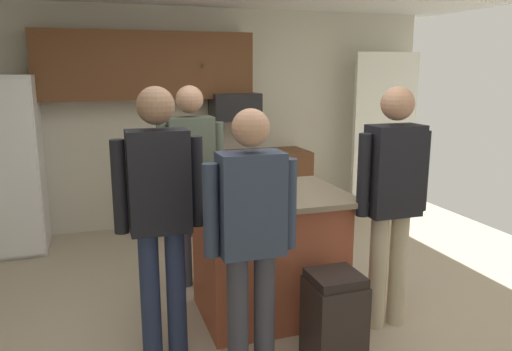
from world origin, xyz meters
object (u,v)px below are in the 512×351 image
at_px(kitchen_island, 268,254).
at_px(person_guest_by_door, 160,205).
at_px(microwave_over_range, 235,107).
at_px(mug_ceramic_white, 282,188).
at_px(person_guest_right, 392,192).
at_px(person_host_foreground, 251,229).
at_px(tumbler_amber, 263,193).
at_px(trash_bin, 334,318).
at_px(mug_blue_stoneware, 235,181).
at_px(glass_short_whisky, 217,182).
at_px(glass_stout_tall, 259,180).
at_px(person_elder_center, 192,172).

height_order(kitchen_island, person_guest_by_door, person_guest_by_door).
xyz_separation_m(microwave_over_range, mug_ceramic_white, (-0.33, -2.40, -0.42)).
bearing_deg(person_guest_right, microwave_over_range, -51.93).
distance_m(person_host_foreground, tumbler_amber, 0.51).
xyz_separation_m(person_host_foreground, trash_bin, (0.57, -0.00, -0.66)).
bearing_deg(mug_blue_stoneware, kitchen_island, -53.27).
bearing_deg(person_guest_by_door, tumbler_amber, -18.38).
xyz_separation_m(mug_blue_stoneware, trash_bin, (0.38, -1.00, -0.72)).
relative_size(person_guest_by_door, trash_bin, 2.93).
relative_size(person_guest_by_door, person_guest_right, 1.01).
bearing_deg(glass_short_whisky, trash_bin, -58.91).
height_order(glass_short_whisky, mug_blue_stoneware, glass_short_whisky).
height_order(microwave_over_range, tumbler_amber, microwave_over_range).
relative_size(kitchen_island, glass_stout_tall, 8.98).
bearing_deg(mug_ceramic_white, person_guest_right, -26.28).
relative_size(person_guest_right, tumbler_amber, 10.89).
xyz_separation_m(kitchen_island, glass_stout_tall, (-0.02, 0.18, 0.55)).
distance_m(person_guest_by_door, trash_bin, 1.35).
height_order(person_host_foreground, glass_short_whisky, person_host_foreground).
distance_m(microwave_over_range, trash_bin, 3.27).
distance_m(kitchen_island, person_host_foreground, 0.96).
bearing_deg(microwave_over_range, person_host_foreground, -104.25).
xyz_separation_m(glass_short_whisky, glass_stout_tall, (0.34, 0.02, -0.02)).
bearing_deg(person_guest_right, tumbler_amber, 20.62).
height_order(microwave_over_range, mug_blue_stoneware, microwave_over_range).
bearing_deg(mug_ceramic_white, glass_stout_tall, 106.17).
bearing_deg(person_host_foreground, glass_stout_tall, 5.62).
bearing_deg(mug_ceramic_white, person_guest_by_door, -165.91).
height_order(person_guest_right, glass_stout_tall, person_guest_right).
bearing_deg(person_guest_right, mug_ceramic_white, 3.93).
distance_m(person_guest_by_door, mug_blue_stoneware, 0.89).
bearing_deg(kitchen_island, mug_ceramic_white, -57.13).
height_order(person_host_foreground, person_guest_right, person_guest_right).
height_order(person_host_foreground, glass_stout_tall, person_host_foreground).
relative_size(mug_ceramic_white, glass_short_whisky, 0.83).
height_order(person_host_foreground, trash_bin, person_host_foreground).
bearing_deg(trash_bin, glass_stout_tall, 102.51).
relative_size(microwave_over_range, glass_stout_tall, 4.31).
distance_m(person_host_foreground, glass_short_whisky, 0.91).
distance_m(person_host_foreground, person_guest_by_door, 0.64).
distance_m(kitchen_island, person_guest_by_door, 1.07).
bearing_deg(microwave_over_range, person_elder_center, -117.98).
distance_m(microwave_over_range, person_host_foreground, 3.18).
height_order(person_guest_right, person_elder_center, person_guest_right).
xyz_separation_m(person_guest_by_door, glass_stout_tall, (0.84, 0.51, -0.00)).
bearing_deg(trash_bin, mug_blue_stoneware, 110.77).
bearing_deg(trash_bin, person_host_foreground, 180.00).
bearing_deg(person_guest_right, glass_short_whisky, 1.90).
distance_m(person_guest_by_door, mug_ceramic_white, 0.95).
xyz_separation_m(person_host_foreground, mug_blue_stoneware, (0.19, 1.00, 0.06)).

